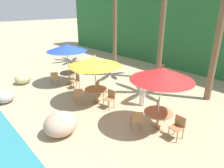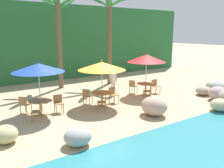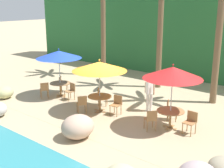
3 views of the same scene
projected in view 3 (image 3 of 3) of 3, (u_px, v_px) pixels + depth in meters
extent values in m
plane|color=tan|center=(105.00, 111.00, 14.02)|extent=(120.00, 120.00, 0.00)
cube|color=tan|center=(105.00, 111.00, 14.01)|extent=(18.00, 5.20, 0.01)
cube|color=#286633|center=(194.00, 31.00, 19.88)|extent=(28.00, 2.40, 6.00)
ellipsoid|color=tan|center=(4.00, 93.00, 15.75)|extent=(0.86, 0.94, 0.64)
ellipsoid|color=tan|center=(78.00, 127.00, 11.17)|extent=(1.15, 1.29, 0.89)
cylinder|color=silver|center=(60.00, 75.00, 15.87)|extent=(0.04, 0.04, 2.36)
cone|color=blue|center=(59.00, 54.00, 15.58)|extent=(2.36, 2.36, 0.39)
sphere|color=blue|center=(59.00, 49.00, 15.51)|extent=(0.07, 0.07, 0.07)
cube|color=#A37547|center=(61.00, 96.00, 16.18)|extent=(0.60, 0.12, 0.03)
cube|color=#A37547|center=(61.00, 96.00, 16.18)|extent=(0.12, 0.60, 0.03)
cylinder|color=#A37547|center=(61.00, 90.00, 16.09)|extent=(0.09, 0.09, 0.71)
cylinder|color=#A37547|center=(60.00, 83.00, 15.99)|extent=(1.10, 1.10, 0.03)
cylinder|color=#9E7042|center=(69.00, 97.00, 15.27)|extent=(0.04, 0.04, 0.45)
cylinder|color=#9E7042|center=(65.00, 96.00, 15.53)|extent=(0.04, 0.04, 0.45)
cylinder|color=#9E7042|center=(74.00, 96.00, 15.50)|extent=(0.04, 0.04, 0.45)
cylinder|color=#9E7042|center=(71.00, 94.00, 15.76)|extent=(0.04, 0.04, 0.45)
cube|color=#9E7042|center=(69.00, 91.00, 15.45)|extent=(0.48, 0.48, 0.03)
cube|color=#9E7042|center=(73.00, 87.00, 15.53)|extent=(0.42, 0.10, 0.42)
cylinder|color=#9E7042|center=(68.00, 87.00, 17.11)|extent=(0.04, 0.04, 0.45)
cylinder|color=#9E7042|center=(67.00, 89.00, 16.76)|extent=(0.04, 0.04, 0.45)
cylinder|color=#9E7042|center=(62.00, 87.00, 17.13)|extent=(0.04, 0.04, 0.45)
cylinder|color=#9E7042|center=(60.00, 89.00, 16.78)|extent=(0.04, 0.04, 0.45)
cube|color=#9E7042|center=(64.00, 84.00, 16.88)|extent=(0.59, 0.59, 0.03)
cube|color=#9E7042|center=(60.00, 80.00, 16.84)|extent=(0.28, 0.36, 0.42)
cylinder|color=#9E7042|center=(41.00, 93.00, 15.95)|extent=(0.04, 0.04, 0.45)
cylinder|color=#9E7042|center=(47.00, 93.00, 16.07)|extent=(0.04, 0.04, 0.45)
cylinder|color=#9E7042|center=(41.00, 95.00, 15.63)|extent=(0.04, 0.04, 0.45)
cylinder|color=#9E7042|center=(48.00, 94.00, 15.75)|extent=(0.04, 0.04, 0.45)
cube|color=#9E7042|center=(44.00, 89.00, 15.78)|extent=(0.57, 0.57, 0.03)
cube|color=#9E7042|center=(45.00, 87.00, 15.55)|extent=(0.24, 0.38, 0.42)
cylinder|color=silver|center=(100.00, 88.00, 13.68)|extent=(0.04, 0.04, 2.23)
cone|color=orange|center=(99.00, 66.00, 13.41)|extent=(2.47, 2.47, 0.40)
sphere|color=orange|center=(99.00, 60.00, 13.33)|extent=(0.07, 0.07, 0.07)
cube|color=#A37547|center=(100.00, 111.00, 13.97)|extent=(0.60, 0.12, 0.03)
cube|color=#A37547|center=(100.00, 111.00, 13.97)|extent=(0.12, 0.60, 0.03)
cylinder|color=#A37547|center=(100.00, 104.00, 13.88)|extent=(0.09, 0.09, 0.71)
cylinder|color=#A37547|center=(100.00, 96.00, 13.78)|extent=(1.10, 1.10, 0.03)
cylinder|color=#9E7042|center=(117.00, 112.00, 13.24)|extent=(0.04, 0.04, 0.45)
cylinder|color=#9E7042|center=(110.00, 111.00, 13.42)|extent=(0.04, 0.04, 0.45)
cylinder|color=#9E7042|center=(121.00, 110.00, 13.53)|extent=(0.04, 0.04, 0.45)
cylinder|color=#9E7042|center=(114.00, 108.00, 13.71)|extent=(0.04, 0.04, 0.45)
cube|color=#9E7042|center=(116.00, 105.00, 13.41)|extent=(0.47, 0.47, 0.03)
cube|color=#9E7042|center=(118.00, 100.00, 13.52)|extent=(0.42, 0.09, 0.42)
cylinder|color=#9E7042|center=(107.00, 100.00, 14.88)|extent=(0.04, 0.04, 0.45)
cylinder|color=#9E7042|center=(106.00, 102.00, 14.54)|extent=(0.04, 0.04, 0.45)
cylinder|color=#9E7042|center=(100.00, 100.00, 14.92)|extent=(0.04, 0.04, 0.45)
cylinder|color=#9E7042|center=(99.00, 102.00, 14.58)|extent=(0.04, 0.04, 0.45)
cube|color=#9E7042|center=(103.00, 96.00, 14.67)|extent=(0.58, 0.58, 0.03)
cube|color=#9E7042|center=(99.00, 92.00, 14.64)|extent=(0.26, 0.37, 0.42)
cylinder|color=#9E7042|center=(77.00, 108.00, 13.80)|extent=(0.04, 0.04, 0.45)
cylinder|color=#9E7042|center=(85.00, 107.00, 13.90)|extent=(0.04, 0.04, 0.45)
cylinder|color=#9E7042|center=(79.00, 110.00, 13.47)|extent=(0.04, 0.04, 0.45)
cylinder|color=#9E7042|center=(86.00, 109.00, 13.57)|extent=(0.04, 0.04, 0.45)
cube|color=#9E7042|center=(82.00, 104.00, 13.62)|extent=(0.58, 0.58, 0.03)
cube|color=#9E7042|center=(82.00, 101.00, 13.39)|extent=(0.26, 0.37, 0.42)
cylinder|color=silver|center=(171.00, 100.00, 11.84)|extent=(0.04, 0.04, 2.39)
cone|color=red|center=(173.00, 73.00, 11.55)|extent=(2.32, 2.32, 0.46)
sphere|color=red|center=(173.00, 65.00, 11.47)|extent=(0.07, 0.07, 0.07)
cube|color=#A37547|center=(170.00, 128.00, 12.16)|extent=(0.60, 0.12, 0.03)
cube|color=#A37547|center=(170.00, 128.00, 12.16)|extent=(0.12, 0.60, 0.03)
cylinder|color=#A37547|center=(170.00, 119.00, 12.06)|extent=(0.09, 0.09, 0.71)
cylinder|color=#A37547|center=(171.00, 111.00, 11.97)|extent=(1.10, 1.10, 0.03)
cylinder|color=#9E7042|center=(191.00, 131.00, 11.30)|extent=(0.04, 0.04, 0.45)
cylinder|color=#9E7042|center=(182.00, 129.00, 11.53)|extent=(0.04, 0.04, 0.45)
cylinder|color=#9E7042|center=(196.00, 128.00, 11.55)|extent=(0.04, 0.04, 0.45)
cylinder|color=#9E7042|center=(187.00, 126.00, 11.79)|extent=(0.04, 0.04, 0.45)
cube|color=#9E7042|center=(189.00, 123.00, 11.48)|extent=(0.44, 0.44, 0.03)
cube|color=#9E7042|center=(192.00, 117.00, 11.57)|extent=(0.42, 0.06, 0.42)
cylinder|color=#9E7042|center=(177.00, 114.00, 13.00)|extent=(0.04, 0.04, 0.45)
cylinder|color=#9E7042|center=(176.00, 117.00, 12.67)|extent=(0.04, 0.04, 0.45)
cylinder|color=#9E7042|center=(168.00, 113.00, 13.10)|extent=(0.04, 0.04, 0.45)
cylinder|color=#9E7042|center=(167.00, 116.00, 12.77)|extent=(0.04, 0.04, 0.45)
cube|color=#9E7042|center=(172.00, 110.00, 12.82)|extent=(0.55, 0.55, 0.03)
cube|color=#9E7042|center=(168.00, 105.00, 12.82)|extent=(0.20, 0.40, 0.42)
cylinder|color=#9E7042|center=(144.00, 123.00, 12.04)|extent=(0.04, 0.04, 0.45)
cylinder|color=#9E7042|center=(153.00, 122.00, 12.12)|extent=(0.04, 0.04, 0.45)
cylinder|color=#9E7042|center=(147.00, 127.00, 11.71)|extent=(0.04, 0.04, 0.45)
cylinder|color=#9E7042|center=(156.00, 126.00, 11.78)|extent=(0.04, 0.04, 0.45)
cube|color=#9E7042|center=(150.00, 119.00, 11.85)|extent=(0.59, 0.59, 0.03)
cube|color=#9E7042|center=(152.00, 116.00, 11.61)|extent=(0.28, 0.36, 0.42)
cylinder|color=brown|center=(103.00, 23.00, 19.94)|extent=(0.32, 0.32, 6.99)
cylinder|color=brown|center=(160.00, 36.00, 17.12)|extent=(0.32, 0.32, 5.99)
cylinder|color=brown|center=(218.00, 41.00, 14.36)|extent=(0.32, 0.32, 6.16)
cylinder|color=white|center=(148.00, 102.00, 13.95)|extent=(0.13, 0.13, 0.86)
cylinder|color=white|center=(151.00, 103.00, 13.84)|extent=(0.13, 0.13, 0.86)
cube|color=white|center=(150.00, 87.00, 13.70)|extent=(0.29, 0.38, 0.58)
cylinder|color=#D6AD89|center=(146.00, 87.00, 13.85)|extent=(0.08, 0.08, 0.50)
cylinder|color=#D6AD89|center=(154.00, 89.00, 13.58)|extent=(0.08, 0.08, 0.50)
sphere|color=#D6AD89|center=(150.00, 79.00, 13.59)|extent=(0.21, 0.21, 0.21)
sphere|color=black|center=(150.00, 77.00, 13.58)|extent=(0.18, 0.18, 0.18)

